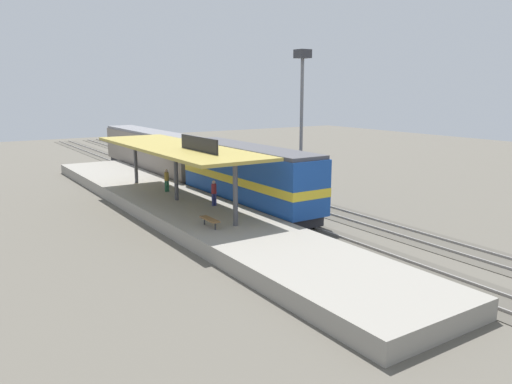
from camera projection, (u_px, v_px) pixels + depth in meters
ground_plane at (256, 201)px, 38.63m from camera, size 120.00×120.00×0.00m
track_near at (234, 204)px, 37.55m from camera, size 3.20×110.00×0.16m
track_far at (283, 197)px, 40.02m from camera, size 3.20×110.00×0.16m
platform at (177, 206)px, 35.00m from camera, size 6.00×44.00×0.90m
station_canopy at (176, 148)px, 34.10m from camera, size 5.20×18.00×4.70m
platform_bench at (210, 220)px, 27.91m from camera, size 0.44×1.70×0.50m
locomotive at (248, 177)px, 35.43m from camera, size 2.93×14.43×4.44m
passenger_carriage_single at (152, 152)px, 50.20m from camera, size 2.90×20.00×4.24m
light_mast at (302, 90)px, 41.54m from camera, size 1.10×1.10×11.70m
person_waiting at (167, 179)px, 37.58m from camera, size 0.34×0.34×1.71m
person_walking at (214, 192)px, 32.96m from camera, size 0.34×0.34×1.71m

